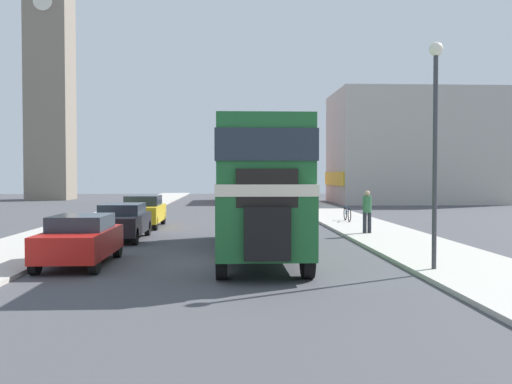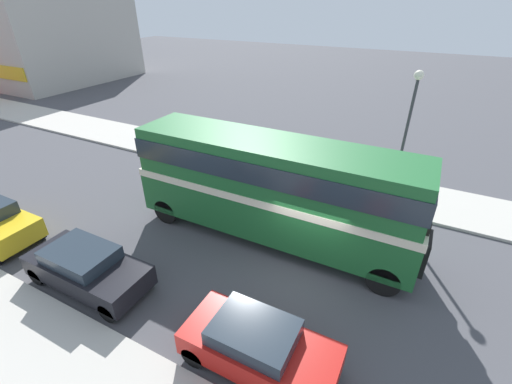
{
  "view_description": "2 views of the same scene",
  "coord_description": "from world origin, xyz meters",
  "px_view_note": "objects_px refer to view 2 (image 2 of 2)",
  "views": [
    {
      "loc": [
        0.23,
        -16.5,
        2.57
      ],
      "look_at": [
        1.12,
        1.86,
        2.01
      ],
      "focal_mm": 40.0,
      "sensor_mm": 36.0,
      "label": 1
    },
    {
      "loc": [
        -8.88,
        -2.64,
        8.34
      ],
      "look_at": [
        1.12,
        2.51,
        1.88
      ],
      "focal_mm": 24.0,
      "sensor_mm": 36.0,
      "label": 2
    }
  ],
  "objects_px": {
    "bicycle_on_pavement": "(147,136)",
    "street_lamp": "(408,123)",
    "car_parked_mid": "(87,267)",
    "pedestrian_walking": "(224,146)",
    "double_decker_bus": "(273,184)",
    "car_parked_near": "(259,346)"
  },
  "relations": [
    {
      "from": "car_parked_mid",
      "to": "bicycle_on_pavement",
      "type": "distance_m",
      "value": 12.68
    },
    {
      "from": "double_decker_bus",
      "to": "car_parked_near",
      "type": "height_order",
      "value": "double_decker_bus"
    },
    {
      "from": "bicycle_on_pavement",
      "to": "street_lamp",
      "type": "bearing_deg",
      "value": -93.48
    },
    {
      "from": "car_parked_near",
      "to": "street_lamp",
      "type": "height_order",
      "value": "street_lamp"
    },
    {
      "from": "pedestrian_walking",
      "to": "bicycle_on_pavement",
      "type": "bearing_deg",
      "value": 85.75
    },
    {
      "from": "car_parked_near",
      "to": "pedestrian_walking",
      "type": "relative_size",
      "value": 2.22
    },
    {
      "from": "double_decker_bus",
      "to": "street_lamp",
      "type": "relative_size",
      "value": 1.84
    },
    {
      "from": "bicycle_on_pavement",
      "to": "street_lamp",
      "type": "distance_m",
      "value": 15.65
    },
    {
      "from": "pedestrian_walking",
      "to": "street_lamp",
      "type": "relative_size",
      "value": 0.3
    },
    {
      "from": "car_parked_mid",
      "to": "street_lamp",
      "type": "relative_size",
      "value": 0.71
    },
    {
      "from": "street_lamp",
      "to": "double_decker_bus",
      "type": "bearing_deg",
      "value": 139.26
    },
    {
      "from": "street_lamp",
      "to": "bicycle_on_pavement",
      "type": "bearing_deg",
      "value": 86.52
    },
    {
      "from": "double_decker_bus",
      "to": "car_parked_mid",
      "type": "distance_m",
      "value": 6.8
    },
    {
      "from": "double_decker_bus",
      "to": "pedestrian_walking",
      "type": "bearing_deg",
      "value": 46.8
    },
    {
      "from": "car_parked_mid",
      "to": "pedestrian_walking",
      "type": "relative_size",
      "value": 2.35
    },
    {
      "from": "car_parked_near",
      "to": "pedestrian_walking",
      "type": "distance_m",
      "value": 12.37
    },
    {
      "from": "car_parked_near",
      "to": "car_parked_mid",
      "type": "bearing_deg",
      "value": 89.83
    },
    {
      "from": "double_decker_bus",
      "to": "car_parked_near",
      "type": "relative_size",
      "value": 2.74
    },
    {
      "from": "car_parked_mid",
      "to": "pedestrian_walking",
      "type": "height_order",
      "value": "pedestrian_walking"
    },
    {
      "from": "car_parked_near",
      "to": "street_lamp",
      "type": "distance_m",
      "value": 10.23
    },
    {
      "from": "car_parked_mid",
      "to": "street_lamp",
      "type": "distance_m",
      "value": 12.87
    },
    {
      "from": "double_decker_bus",
      "to": "street_lamp",
      "type": "bearing_deg",
      "value": -40.74
    }
  ]
}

